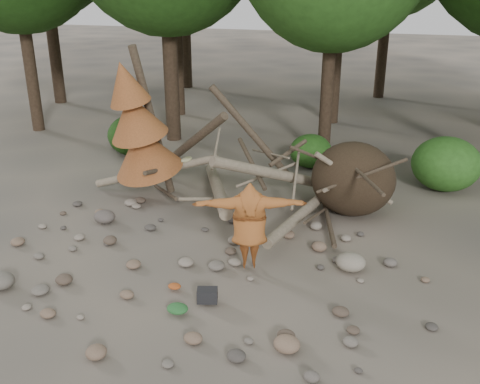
% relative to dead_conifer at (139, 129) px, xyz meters
% --- Properties ---
extents(ground, '(120.00, 120.00, 0.00)m').
position_rel_dead_conifer_xyz_m(ground, '(3.12, -3.37, -2.11)').
color(ground, '#514C44').
rests_on(ground, ground).
extents(deadfall_pile, '(8.55, 5.24, 3.30)m').
position_rel_dead_conifer_xyz_m(deadfall_pile, '(5.13, 0.87, -1.16)').
color(deadfall_pile, '#332619').
rests_on(deadfall_pile, ground).
extents(dead_conifer, '(2.06, 2.16, 4.35)m').
position_rel_dead_conifer_xyz_m(dead_conifer, '(0.00, 0.00, 0.00)').
color(dead_conifer, '#4C3F30').
rests_on(dead_conifer, ground).
extents(bush_left, '(1.80, 1.80, 1.44)m').
position_rel_dead_conifer_xyz_m(bush_left, '(-2.38, 3.83, -1.39)').
color(bush_left, '#1D4512').
rests_on(bush_left, ground).
extents(bush_mid, '(1.40, 1.40, 1.12)m').
position_rel_dead_conifer_xyz_m(bush_mid, '(3.92, 4.43, -1.55)').
color(bush_mid, '#275819').
rests_on(bush_mid, ground).
extents(bush_right, '(2.00, 2.00, 1.60)m').
position_rel_dead_conifer_xyz_m(bush_right, '(8.12, 3.63, -1.31)').
color(bush_right, '#306820').
rests_on(bush_right, ground).
extents(frisbee_thrower, '(2.94, 1.37, 2.19)m').
position_rel_dead_conifer_xyz_m(frisbee_thrower, '(4.01, -2.76, -1.07)').
color(frisbee_thrower, '#9F5524').
rests_on(frisbee_thrower, ground).
extents(backpack, '(0.45, 0.37, 0.26)m').
position_rel_dead_conifer_xyz_m(backpack, '(3.65, -4.31, -1.98)').
color(backpack, black).
rests_on(backpack, ground).
extents(cloth_green, '(0.41, 0.34, 0.15)m').
position_rel_dead_conifer_xyz_m(cloth_green, '(3.25, -4.82, -2.03)').
color(cloth_green, '#265F2B').
rests_on(cloth_green, ground).
extents(cloth_orange, '(0.27, 0.22, 0.10)m').
position_rel_dead_conifer_xyz_m(cloth_orange, '(2.84, -4.07, -2.06)').
color(cloth_orange, '#A4471C').
rests_on(cloth_orange, ground).
extents(boulder_front_left, '(0.59, 0.53, 0.35)m').
position_rel_dead_conifer_xyz_m(boulder_front_left, '(-0.56, -5.10, -1.94)').
color(boulder_front_left, '#696358').
rests_on(boulder_front_left, ground).
extents(boulder_front_right, '(0.46, 0.41, 0.27)m').
position_rel_dead_conifer_xyz_m(boulder_front_right, '(5.44, -5.21, -1.97)').
color(boulder_front_right, '#826651').
rests_on(boulder_front_right, ground).
extents(boulder_mid_right, '(0.65, 0.58, 0.39)m').
position_rel_dead_conifer_xyz_m(boulder_mid_right, '(6.10, -2.13, -1.92)').
color(boulder_mid_right, gray).
rests_on(boulder_mid_right, ground).
extents(boulder_mid_left, '(0.56, 0.50, 0.34)m').
position_rel_dead_conifer_xyz_m(boulder_mid_left, '(-0.25, -1.65, -1.94)').
color(boulder_mid_left, '#5A524C').
rests_on(boulder_mid_left, ground).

